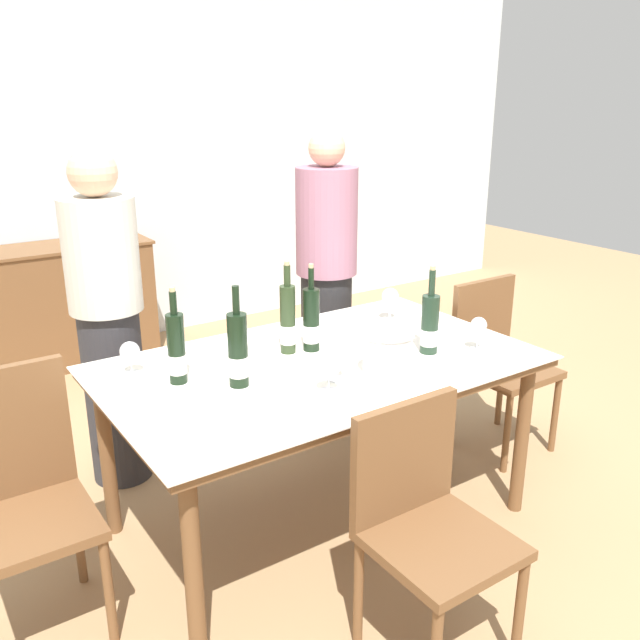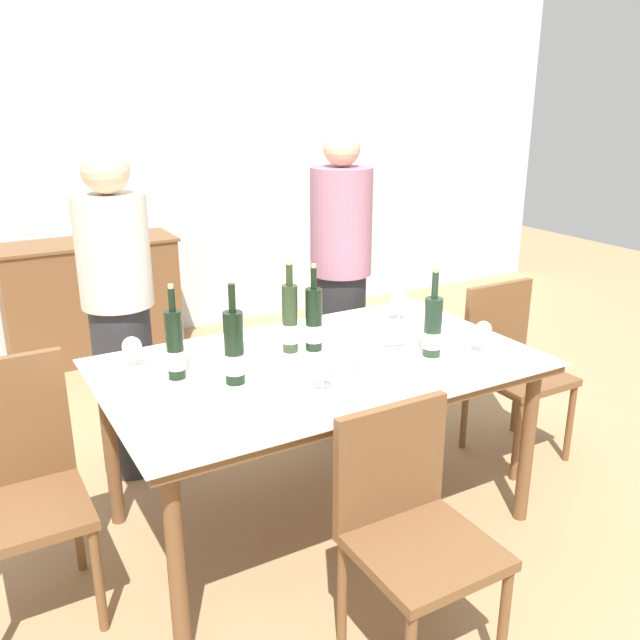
{
  "view_description": "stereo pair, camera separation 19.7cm",
  "coord_description": "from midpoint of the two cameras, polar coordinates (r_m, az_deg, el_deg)",
  "views": [
    {
      "loc": [
        -1.44,
        -2.12,
        1.8
      ],
      "look_at": [
        0.0,
        0.0,
        0.93
      ],
      "focal_mm": 38.0,
      "sensor_mm": 36.0,
      "label": 1
    },
    {
      "loc": [
        -1.28,
        -2.23,
        1.8
      ],
      "look_at": [
        0.0,
        0.0,
        0.93
      ],
      "focal_mm": 38.0,
      "sensor_mm": 36.0,
      "label": 2
    }
  ],
  "objects": [
    {
      "name": "ground_plane",
      "position": [
        3.13,
        1.88,
        -16.43
      ],
      "size": [
        12.0,
        12.0,
        0.0
      ],
      "primitive_type": "plane",
      "color": "#A37F56"
    },
    {
      "name": "back_wall",
      "position": [
        5.19,
        -14.96,
        13.58
      ],
      "size": [
        8.0,
        0.1,
        2.8
      ],
      "color": "silver",
      "rests_on": "ground_plane"
    },
    {
      "name": "sideboard_cabinet",
      "position": [
        4.99,
        -17.58,
        1.64
      ],
      "size": [
        1.19,
        0.46,
        0.83
      ],
      "color": "brown",
      "rests_on": "ground_plane"
    },
    {
      "name": "dining_table",
      "position": [
        2.8,
        2.03,
        -4.82
      ],
      "size": [
        1.75,
        1.05,
        0.75
      ],
      "color": "brown",
      "rests_on": "ground_plane"
    },
    {
      "name": "ice_bucket",
      "position": [
        2.61,
        7.69,
        -2.87
      ],
      "size": [
        0.2,
        0.2,
        0.18
      ],
      "color": "white",
      "rests_on": "dining_table"
    },
    {
      "name": "wine_bottle_0",
      "position": [
        2.61,
        -10.01,
        -2.21
      ],
      "size": [
        0.07,
        0.07,
        0.37
      ],
      "color": "black",
      "rests_on": "dining_table"
    },
    {
      "name": "wine_bottle_1",
      "position": [
        2.86,
        1.45,
        -0.12
      ],
      "size": [
        0.07,
        0.07,
        0.38
      ],
      "color": "black",
      "rests_on": "dining_table"
    },
    {
      "name": "wine_bottle_2",
      "position": [
        2.85,
        11.44,
        -0.69
      ],
      "size": [
        0.08,
        0.08,
        0.38
      ],
      "color": "#1E3323",
      "rests_on": "dining_table"
    },
    {
      "name": "wine_bottle_3",
      "position": [
        2.83,
        -0.56,
        -0.02
      ],
      "size": [
        0.07,
        0.07,
        0.39
      ],
      "color": "#28381E",
      "rests_on": "dining_table"
    },
    {
      "name": "wine_bottle_4",
      "position": [
        2.53,
        -5.04,
        -2.54
      ],
      "size": [
        0.08,
        0.08,
        0.39
      ],
      "color": "black",
      "rests_on": "dining_table"
    },
    {
      "name": "wine_glass_0",
      "position": [
        2.46,
        2.51,
        -4.09
      ],
      "size": [
        0.08,
        0.08,
        0.14
      ],
      "color": "white",
      "rests_on": "dining_table"
    },
    {
      "name": "wine_glass_1",
      "position": [
        2.75,
        -13.6,
        -2.28
      ],
      "size": [
        0.08,
        0.08,
        0.13
      ],
      "color": "white",
      "rests_on": "dining_table"
    },
    {
      "name": "wine_glass_2",
      "position": [
        2.91,
        15.5,
        -0.9
      ],
      "size": [
        0.07,
        0.07,
        0.15
      ],
      "color": "white",
      "rests_on": "dining_table"
    },
    {
      "name": "wine_glass_3",
      "position": [
        2.57,
        3.24,
        -3.07
      ],
      "size": [
        0.07,
        0.07,
        0.14
      ],
      "color": "white",
      "rests_on": "dining_table"
    },
    {
      "name": "wine_glass_4",
      "position": [
        3.25,
        8.43,
        1.73
      ],
      "size": [
        0.08,
        0.08,
        0.16
      ],
      "color": "white",
      "rests_on": "dining_table"
    },
    {
      "name": "chair_right_end",
      "position": [
        3.63,
        17.19,
        -3.12
      ],
      "size": [
        0.42,
        0.42,
        0.88
      ],
      "color": "brown",
      "rests_on": "ground_plane"
    },
    {
      "name": "chair_left_end",
      "position": [
        2.6,
        -22.16,
        -12.11
      ],
      "size": [
        0.42,
        0.42,
        0.93
      ],
      "color": "brown",
      "rests_on": "ground_plane"
    },
    {
      "name": "chair_near_front",
      "position": [
        2.3,
        10.06,
        -16.25
      ],
      "size": [
        0.42,
        0.42,
        0.85
      ],
      "color": "brown",
      "rests_on": "ground_plane"
    },
    {
      "name": "person_host",
      "position": [
        3.28,
        -14.88,
        0.11
      ],
      "size": [
        0.33,
        0.33,
        1.58
      ],
      "color": "#2D2D33",
      "rests_on": "ground_plane"
    },
    {
      "name": "person_guest_left",
      "position": [
        3.7,
        3.26,
        3.13
      ],
      "size": [
        0.33,
        0.33,
        1.62
      ],
      "color": "#262628",
      "rests_on": "ground_plane"
    }
  ]
}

